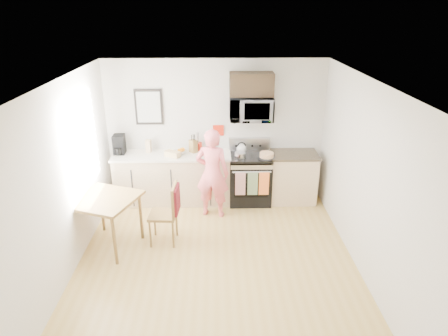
{
  "coord_description": "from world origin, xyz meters",
  "views": [
    {
      "loc": [
        0.01,
        -4.8,
        3.49
      ],
      "look_at": [
        0.13,
        1.0,
        1.08
      ],
      "focal_mm": 32.0,
      "sensor_mm": 36.0,
      "label": 1
    }
  ],
  "objects_px": {
    "microwave": "(251,109)",
    "person": "(212,173)",
    "chair": "(171,206)",
    "dining_table": "(105,204)",
    "cake": "(267,155)",
    "range": "(250,179)"
  },
  "relations": [
    {
      "from": "microwave",
      "to": "person",
      "type": "distance_m",
      "value": 1.35
    },
    {
      "from": "range",
      "to": "microwave",
      "type": "height_order",
      "value": "microwave"
    },
    {
      "from": "range",
      "to": "person",
      "type": "bearing_deg",
      "value": -142.84
    },
    {
      "from": "cake",
      "to": "range",
      "type": "bearing_deg",
      "value": 149.62
    },
    {
      "from": "person",
      "to": "chair",
      "type": "bearing_deg",
      "value": 66.67
    },
    {
      "from": "range",
      "to": "dining_table",
      "type": "bearing_deg",
      "value": -146.89
    },
    {
      "from": "microwave",
      "to": "chair",
      "type": "bearing_deg",
      "value": -131.39
    },
    {
      "from": "person",
      "to": "cake",
      "type": "bearing_deg",
      "value": -146.82
    },
    {
      "from": "range",
      "to": "cake",
      "type": "xyz_separation_m",
      "value": [
        0.27,
        -0.16,
        0.54
      ]
    },
    {
      "from": "range",
      "to": "chair",
      "type": "height_order",
      "value": "range"
    },
    {
      "from": "range",
      "to": "person",
      "type": "height_order",
      "value": "person"
    },
    {
      "from": "dining_table",
      "to": "cake",
      "type": "xyz_separation_m",
      "value": [
        2.55,
        1.33,
        0.24
      ]
    },
    {
      "from": "microwave",
      "to": "cake",
      "type": "height_order",
      "value": "microwave"
    },
    {
      "from": "person",
      "to": "cake",
      "type": "relative_size",
      "value": 5.19
    },
    {
      "from": "microwave",
      "to": "person",
      "type": "height_order",
      "value": "microwave"
    },
    {
      "from": "microwave",
      "to": "dining_table",
      "type": "bearing_deg",
      "value": -145.09
    },
    {
      "from": "person",
      "to": "dining_table",
      "type": "xyz_separation_m",
      "value": [
        -1.58,
        -0.96,
        -0.06
      ]
    },
    {
      "from": "range",
      "to": "chair",
      "type": "xyz_separation_m",
      "value": [
        -1.31,
        -1.38,
        0.19
      ]
    },
    {
      "from": "dining_table",
      "to": "microwave",
      "type": "bearing_deg",
      "value": 34.91
    },
    {
      "from": "chair",
      "to": "cake",
      "type": "distance_m",
      "value": 2.03
    },
    {
      "from": "chair",
      "to": "dining_table",
      "type": "bearing_deg",
      "value": -170.57
    },
    {
      "from": "range",
      "to": "microwave",
      "type": "distance_m",
      "value": 1.33
    }
  ]
}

